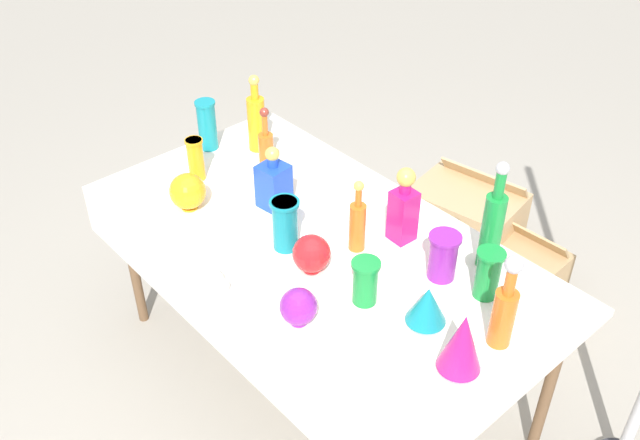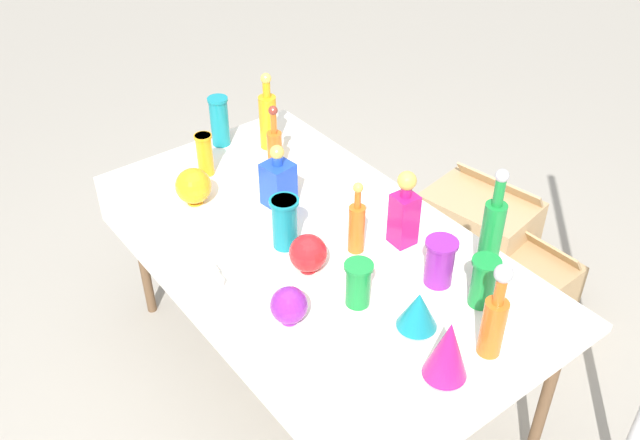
{
  "view_description": "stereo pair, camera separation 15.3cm",
  "coord_description": "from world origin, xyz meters",
  "px_view_note": "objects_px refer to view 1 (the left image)",
  "views": [
    {
      "loc": [
        1.56,
        -1.38,
        2.43
      ],
      "look_at": [
        0.0,
        0.0,
        0.86
      ],
      "focal_mm": 40.0,
      "sensor_mm": 36.0,
      "label": 1
    },
    {
      "loc": [
        1.66,
        -1.27,
        2.43
      ],
      "look_at": [
        0.0,
        0.0,
        0.86
      ],
      "focal_mm": 40.0,
      "sensor_mm": 36.0,
      "label": 2
    }
  ],
  "objects_px": {
    "tall_bottle_0": "(492,226)",
    "cardboard_box_behind_right": "(464,224)",
    "slender_vase_4": "(207,124)",
    "round_bowl_0": "(298,307)",
    "slender_vase_1": "(443,255)",
    "fluted_vase_0": "(427,305)",
    "tall_bottle_3": "(505,309)",
    "tall_bottle_4": "(357,223)",
    "slender_vase_3": "(488,272)",
    "round_bowl_2": "(311,254)",
    "slender_vase_2": "(365,280)",
    "fluted_vase_1": "(462,342)",
    "slender_vase_0": "(285,223)",
    "tall_bottle_2": "(266,150)",
    "square_decanter_0": "(404,208)",
    "tall_bottle_1": "(256,120)",
    "round_bowl_1": "(188,191)",
    "square_decanter_1": "(274,183)",
    "cardboard_box_behind_left": "(515,273)",
    "slender_vase_5": "(196,158)"
  },
  "relations": [
    {
      "from": "tall_bottle_0",
      "to": "cardboard_box_behind_right",
      "type": "xyz_separation_m",
      "value": [
        -0.63,
        0.76,
        -0.73
      ]
    },
    {
      "from": "tall_bottle_0",
      "to": "slender_vase_4",
      "type": "bearing_deg",
      "value": -168.02
    },
    {
      "from": "round_bowl_0",
      "to": "slender_vase_1",
      "type": "bearing_deg",
      "value": 73.08
    },
    {
      "from": "slender_vase_1",
      "to": "fluted_vase_0",
      "type": "distance_m",
      "value": 0.24
    },
    {
      "from": "tall_bottle_3",
      "to": "tall_bottle_4",
      "type": "xyz_separation_m",
      "value": [
        -0.64,
        -0.01,
        -0.03
      ]
    },
    {
      "from": "slender_vase_3",
      "to": "round_bowl_0",
      "type": "distance_m",
      "value": 0.65
    },
    {
      "from": "tall_bottle_4",
      "to": "round_bowl_2",
      "type": "bearing_deg",
      "value": -94.45
    },
    {
      "from": "fluted_vase_0",
      "to": "cardboard_box_behind_right",
      "type": "relative_size",
      "value": 0.25
    },
    {
      "from": "slender_vase_2",
      "to": "slender_vase_3",
      "type": "distance_m",
      "value": 0.41
    },
    {
      "from": "slender_vase_4",
      "to": "fluted_vase_1",
      "type": "relative_size",
      "value": 1.03
    },
    {
      "from": "slender_vase_2",
      "to": "slender_vase_0",
      "type": "bearing_deg",
      "value": -178.02
    },
    {
      "from": "tall_bottle_2",
      "to": "slender_vase_0",
      "type": "distance_m",
      "value": 0.51
    },
    {
      "from": "tall_bottle_4",
      "to": "square_decanter_0",
      "type": "bearing_deg",
      "value": 67.51
    },
    {
      "from": "fluted_vase_1",
      "to": "tall_bottle_1",
      "type": "bearing_deg",
      "value": 166.81
    },
    {
      "from": "tall_bottle_1",
      "to": "round_bowl_0",
      "type": "distance_m",
      "value": 1.12
    },
    {
      "from": "tall_bottle_1",
      "to": "square_decanter_0",
      "type": "height_order",
      "value": "tall_bottle_1"
    },
    {
      "from": "fluted_vase_1",
      "to": "round_bowl_0",
      "type": "height_order",
      "value": "fluted_vase_1"
    },
    {
      "from": "tall_bottle_2",
      "to": "round_bowl_1",
      "type": "xyz_separation_m",
      "value": [
        -0.01,
        -0.39,
        -0.04
      ]
    },
    {
      "from": "square_decanter_1",
      "to": "slender_vase_3",
      "type": "relative_size",
      "value": 1.44
    },
    {
      "from": "round_bowl_2",
      "to": "cardboard_box_behind_right",
      "type": "bearing_deg",
      "value": 100.83
    },
    {
      "from": "tall_bottle_4",
      "to": "fluted_vase_1",
      "type": "height_order",
      "value": "tall_bottle_4"
    },
    {
      "from": "tall_bottle_4",
      "to": "square_decanter_1",
      "type": "xyz_separation_m",
      "value": [
        -0.41,
        -0.06,
        -0.01
      ]
    },
    {
      "from": "tall_bottle_2",
      "to": "slender_vase_4",
      "type": "distance_m",
      "value": 0.35
    },
    {
      "from": "slender_vase_1",
      "to": "round_bowl_0",
      "type": "bearing_deg",
      "value": -106.92
    },
    {
      "from": "slender_vase_0",
      "to": "cardboard_box_behind_left",
      "type": "height_order",
      "value": "slender_vase_0"
    },
    {
      "from": "tall_bottle_3",
      "to": "slender_vase_2",
      "type": "height_order",
      "value": "tall_bottle_3"
    },
    {
      "from": "tall_bottle_4",
      "to": "square_decanter_0",
      "type": "height_order",
      "value": "square_decanter_0"
    },
    {
      "from": "slender_vase_2",
      "to": "tall_bottle_0",
      "type": "bearing_deg",
      "value": 71.59
    },
    {
      "from": "slender_vase_1",
      "to": "tall_bottle_0",
      "type": "bearing_deg",
      "value": 69.44
    },
    {
      "from": "tall_bottle_2",
      "to": "cardboard_box_behind_right",
      "type": "relative_size",
      "value": 0.54
    },
    {
      "from": "slender_vase_0",
      "to": "slender_vase_1",
      "type": "relative_size",
      "value": 1.15
    },
    {
      "from": "tall_bottle_3",
      "to": "square_decanter_0",
      "type": "xyz_separation_m",
      "value": [
        -0.57,
        0.16,
        -0.0
      ]
    },
    {
      "from": "cardboard_box_behind_right",
      "to": "slender_vase_2",
      "type": "bearing_deg",
      "value": -68.64
    },
    {
      "from": "slender_vase_3",
      "to": "fluted_vase_0",
      "type": "relative_size",
      "value": 1.26
    },
    {
      "from": "slender_vase_1",
      "to": "slender_vase_5",
      "type": "relative_size",
      "value": 0.95
    },
    {
      "from": "tall_bottle_1",
      "to": "slender_vase_5",
      "type": "bearing_deg",
      "value": -86.01
    },
    {
      "from": "cardboard_box_behind_left",
      "to": "tall_bottle_3",
      "type": "bearing_deg",
      "value": -61.89
    },
    {
      "from": "tall_bottle_1",
      "to": "tall_bottle_4",
      "type": "xyz_separation_m",
      "value": [
        0.8,
        -0.16,
        -0.03
      ]
    },
    {
      "from": "round_bowl_1",
      "to": "square_decanter_1",
      "type": "bearing_deg",
      "value": 51.53
    },
    {
      "from": "slender_vase_1",
      "to": "round_bowl_2",
      "type": "height_order",
      "value": "slender_vase_1"
    },
    {
      "from": "slender_vase_4",
      "to": "fluted_vase_0",
      "type": "height_order",
      "value": "slender_vase_4"
    },
    {
      "from": "round_bowl_0",
      "to": "fluted_vase_0",
      "type": "bearing_deg",
      "value": 48.14
    },
    {
      "from": "tall_bottle_4",
      "to": "round_bowl_1",
      "type": "relative_size",
      "value": 1.93
    },
    {
      "from": "slender_vase_1",
      "to": "slender_vase_3",
      "type": "bearing_deg",
      "value": 13.08
    },
    {
      "from": "square_decanter_1",
      "to": "slender_vase_1",
      "type": "relative_size",
      "value": 1.51
    },
    {
      "from": "slender_vase_1",
      "to": "round_bowl_0",
      "type": "distance_m",
      "value": 0.55
    },
    {
      "from": "fluted_vase_1",
      "to": "square_decanter_0",
      "type": "bearing_deg",
      "value": 148.5
    },
    {
      "from": "cardboard_box_behind_left",
      "to": "round_bowl_1",
      "type": "bearing_deg",
      "value": -119.25
    },
    {
      "from": "round_bowl_0",
      "to": "cardboard_box_behind_right",
      "type": "distance_m",
      "value": 1.63
    },
    {
      "from": "tall_bottle_2",
      "to": "slender_vase_3",
      "type": "height_order",
      "value": "tall_bottle_2"
    }
  ]
}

